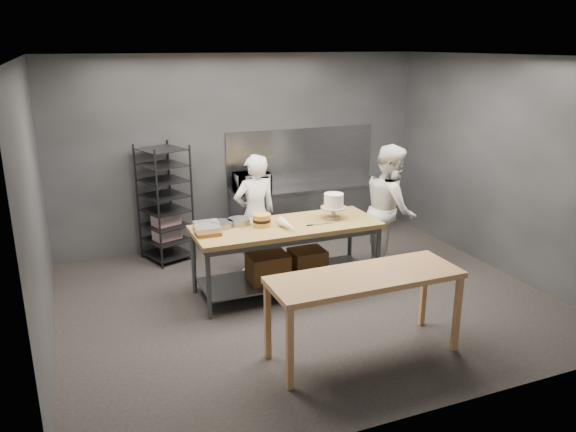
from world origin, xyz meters
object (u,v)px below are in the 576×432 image
(work_table, at_px, (286,250))
(chef_right, at_px, (390,209))
(frosted_cake_stand, at_px, (334,203))
(speed_rack, at_px, (165,204))
(layer_cake, at_px, (262,220))
(near_counter, at_px, (365,282))
(microwave, at_px, (252,182))
(chef_behind, at_px, (255,215))

(work_table, relative_size, chef_right, 1.32)
(frosted_cake_stand, bearing_deg, chef_right, 7.34)
(work_table, relative_size, speed_rack, 1.37)
(work_table, distance_m, chef_right, 1.68)
(frosted_cake_stand, distance_m, layer_cake, 1.00)
(work_table, relative_size, near_counter, 1.20)
(near_counter, xyz_separation_m, microwave, (0.00, 3.59, 0.24))
(microwave, xyz_separation_m, layer_cake, (-0.47, -1.77, -0.05))
(near_counter, xyz_separation_m, chef_behind, (-0.31, 2.53, 0.04))
(near_counter, relative_size, chef_behind, 1.17)
(chef_behind, height_order, chef_right, chef_right)
(chef_right, xyz_separation_m, microwave, (-1.48, 1.69, 0.14))
(chef_right, bearing_deg, near_counter, 164.41)
(work_table, distance_m, microwave, 1.90)
(microwave, height_order, frosted_cake_stand, frosted_cake_stand)
(layer_cake, bearing_deg, near_counter, -75.61)
(work_table, relative_size, layer_cake, 10.55)
(speed_rack, xyz_separation_m, frosted_cake_stand, (1.91, -1.74, 0.28))
(frosted_cake_stand, height_order, layer_cake, frosted_cake_stand)
(work_table, bearing_deg, chef_right, 4.87)
(near_counter, bearing_deg, speed_rack, 111.52)
(speed_rack, bearing_deg, work_table, -55.08)
(microwave, bearing_deg, chef_right, -48.93)
(layer_cake, bearing_deg, work_table, -10.94)
(layer_cake, bearing_deg, chef_right, 2.37)
(work_table, xyz_separation_m, layer_cake, (-0.31, 0.06, 0.43))
(speed_rack, bearing_deg, near_counter, -68.48)
(chef_right, height_order, frosted_cake_stand, chef_right)
(speed_rack, height_order, chef_behind, speed_rack)
(near_counter, height_order, layer_cake, layer_cake)
(near_counter, distance_m, layer_cake, 1.89)
(microwave, relative_size, frosted_cake_stand, 1.59)
(frosted_cake_stand, bearing_deg, work_table, -178.59)
(chef_behind, height_order, layer_cake, chef_behind)
(microwave, height_order, layer_cake, microwave)
(speed_rack, bearing_deg, layer_cake, -61.53)
(chef_right, height_order, layer_cake, chef_right)
(near_counter, relative_size, frosted_cake_stand, 5.88)
(frosted_cake_stand, bearing_deg, near_counter, -106.42)
(microwave, distance_m, frosted_cake_stand, 1.89)
(chef_right, bearing_deg, work_table, 117.16)
(speed_rack, bearing_deg, chef_behind, -42.58)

